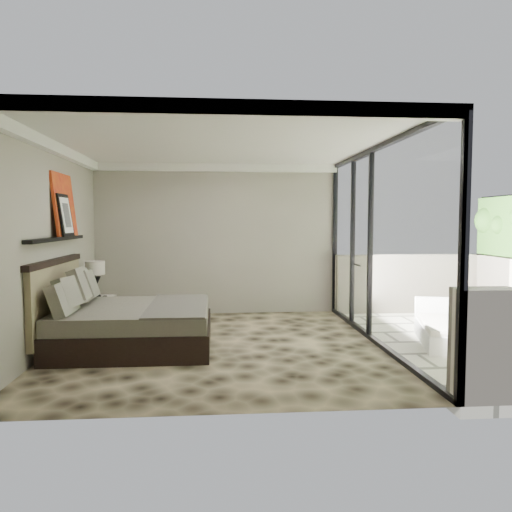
{
  "coord_description": "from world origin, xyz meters",
  "views": [
    {
      "loc": [
        -0.04,
        -6.89,
        1.74
      ],
      "look_at": [
        0.56,
        0.4,
        1.23
      ],
      "focal_mm": 35.0,
      "sensor_mm": 36.0,
      "label": 1
    }
  ],
  "objects": [
    {
      "name": "terrace_slab",
      "position": [
        3.75,
        0.0,
        -0.06
      ],
      "size": [
        3.0,
        5.0,
        0.12
      ],
      "primitive_type": "cube",
      "color": "beige",
      "rests_on": "ground"
    },
    {
      "name": "ceiling",
      "position": [
        0.0,
        0.0,
        2.79
      ],
      "size": [
        4.5,
        5.0,
        0.02
      ],
      "primitive_type": "cube",
      "color": "silver",
      "rests_on": "back_wall"
    },
    {
      "name": "abstract_canvas",
      "position": [
        -2.19,
        0.5,
        1.97
      ],
      "size": [
        0.13,
        0.9,
        0.9
      ],
      "primitive_type": "cube",
      "rotation": [
        0.0,
        -0.1,
        0.0
      ],
      "color": "#BA5B10",
      "rests_on": "picture_ledge"
    },
    {
      "name": "nightstand",
      "position": [
        -1.92,
        1.32,
        0.24
      ],
      "size": [
        0.59,
        0.59,
        0.47
      ],
      "primitive_type": "cube",
      "rotation": [
        0.0,
        0.0,
        0.3
      ],
      "color": "black",
      "rests_on": "floor"
    },
    {
      "name": "floor",
      "position": [
        0.0,
        0.0,
        0.0
      ],
      "size": [
        5.0,
        5.0,
        0.0
      ],
      "primitive_type": "plane",
      "color": "black",
      "rests_on": "ground"
    },
    {
      "name": "left_wall",
      "position": [
        -2.24,
        0.0,
        1.4
      ],
      "size": [
        0.02,
        5.0,
        2.8
      ],
      "primitive_type": "cube",
      "color": "gray",
      "rests_on": "floor"
    },
    {
      "name": "bed",
      "position": [
        -1.26,
        0.04,
        0.35
      ],
      "size": [
        2.13,
        2.06,
        1.17
      ],
      "color": "black",
      "rests_on": "floor"
    },
    {
      "name": "ottoman",
      "position": [
        4.15,
        0.67,
        0.27
      ],
      "size": [
        0.67,
        0.67,
        0.54
      ],
      "primitive_type": "cube",
      "rotation": [
        0.0,
        0.0,
        0.26
      ],
      "color": "silver",
      "rests_on": "terrace_slab"
    },
    {
      "name": "picture_ledge",
      "position": [
        -2.18,
        0.1,
        1.5
      ],
      "size": [
        0.12,
        2.2,
        0.05
      ],
      "primitive_type": "cube",
      "color": "black",
      "rests_on": "left_wall"
    },
    {
      "name": "framed_print",
      "position": [
        -2.14,
        0.35,
        1.82
      ],
      "size": [
        0.11,
        0.5,
        0.6
      ],
      "primitive_type": "cube",
      "rotation": [
        0.0,
        -0.14,
        0.0
      ],
      "color": "black",
      "rests_on": "picture_ledge"
    },
    {
      "name": "table_lamp",
      "position": [
        -1.98,
        1.34,
        0.89
      ],
      "size": [
        0.31,
        0.31,
        0.58
      ],
      "color": "black",
      "rests_on": "nightstand"
    },
    {
      "name": "glass_wall",
      "position": [
        2.25,
        0.0,
        1.4
      ],
      "size": [
        0.08,
        5.0,
        2.8
      ],
      "primitive_type": "cube",
      "color": "white",
      "rests_on": "floor"
    },
    {
      "name": "lounger",
      "position": [
        3.25,
        -0.13,
        0.18
      ],
      "size": [
        1.07,
        1.59,
        0.57
      ],
      "rotation": [
        0.0,
        0.0,
        -0.26
      ],
      "color": "silver",
      "rests_on": "terrace_slab"
    },
    {
      "name": "back_wall",
      "position": [
        0.0,
        2.49,
        1.4
      ],
      "size": [
        4.5,
        0.02,
        2.8
      ],
      "primitive_type": "cube",
      "color": "gray",
      "rests_on": "floor"
    }
  ]
}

